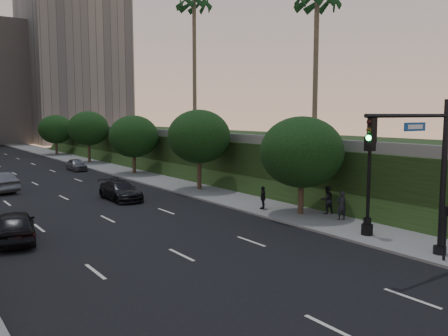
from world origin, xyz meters
TOP-DOWN VIEW (x-y plane):
  - ground at (0.00, 0.00)m, footprint 160.00×160.00m
  - road_surface at (0.00, 30.00)m, footprint 16.00×140.00m
  - sidewalk_right at (10.25, 30.00)m, footprint 4.50×140.00m
  - embankment at (22.00, 28.00)m, footprint 18.00×90.00m
  - parapet_wall at (13.50, 28.00)m, footprint 0.35×90.00m
  - office_block_right at (24.00, 96.00)m, footprint 20.00×22.00m
  - tree_right_a at (10.30, 8.00)m, footprint 5.20×5.20m
  - tree_right_b at (10.30, 20.00)m, footprint 5.20×5.20m
  - tree_right_c at (10.30, 33.00)m, footprint 5.20×5.20m
  - tree_right_d at (10.30, 47.00)m, footprint 5.20×5.20m
  - tree_right_e at (10.30, 62.00)m, footprint 5.20×5.20m
  - palm_far at (16.00, 30.00)m, footprint 3.20×3.20m
  - traffic_signal_mast at (8.26, -1.82)m, footprint 5.68×0.56m
  - street_lamp at (9.45, 2.24)m, footprint 0.64×0.64m
  - pedestrian_signal at (8.62, -2.50)m, footprint 0.30×0.33m
  - sedan_near_left at (-5.69, 11.74)m, footprint 2.81×5.03m
  - sedan_near_right at (3.20, 19.68)m, footprint 2.00×4.87m
  - sedan_far_right at (6.36, 39.92)m, footprint 1.71×4.01m
  - pedestrian_a at (11.02, 5.34)m, footprint 0.73×0.61m
  - pedestrian_b at (11.63, 7.05)m, footprint 1.00×0.87m
  - pedestrian_c at (9.31, 10.50)m, footprint 0.95×0.80m

SIDE VIEW (x-z plane):
  - ground at x=0.00m, z-range 0.00..0.00m
  - road_surface at x=0.00m, z-range 0.00..0.02m
  - sidewalk_right at x=10.25m, z-range 0.00..0.15m
  - sedan_far_right at x=6.36m, z-range 0.00..1.35m
  - sedan_near_right at x=3.20m, z-range 0.00..1.41m
  - sedan_near_left at x=-5.69m, z-range 0.00..1.62m
  - pedestrian_c at x=9.31m, z-range 0.15..1.67m
  - pedestrian_a at x=11.02m, z-range 0.15..1.87m
  - pedestrian_b at x=11.63m, z-range 0.15..1.92m
  - pedestrian_signal at x=8.62m, z-range 0.32..2.82m
  - embankment at x=22.00m, z-range 0.00..4.00m
  - street_lamp at x=9.45m, z-range -0.18..5.44m
  - traffic_signal_mast at x=8.26m, z-range 0.17..7.17m
  - tree_right_a at x=10.30m, z-range 0.90..7.14m
  - tree_right_c at x=10.30m, z-range 0.90..7.14m
  - tree_right_e at x=10.30m, z-range 0.90..7.14m
  - parapet_wall at x=13.50m, z-range 4.00..4.70m
  - tree_right_b at x=10.30m, z-range 1.15..7.88m
  - tree_right_d at x=10.30m, z-range 1.15..7.88m
  - palm_far at x=16.00m, z-range 9.89..25.39m
  - office_block_right at x=24.00m, z-range 0.00..36.00m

